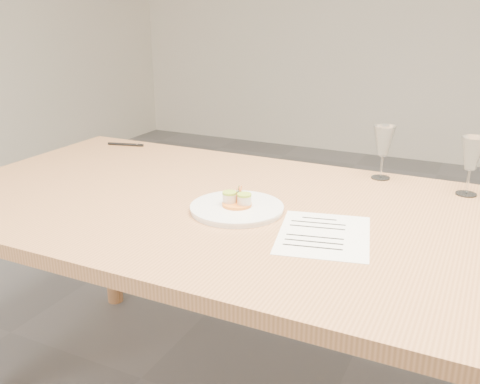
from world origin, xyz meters
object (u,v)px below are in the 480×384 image
at_px(ballpoint_pen, 126,144).
at_px(recipe_sheet, 324,235).
at_px(wine_glass_0, 384,142).
at_px(wine_glass_1, 472,155).
at_px(dining_table, 326,242).
at_px(dinner_plate, 237,207).

bearing_deg(ballpoint_pen, recipe_sheet, -41.47).
bearing_deg(recipe_sheet, ballpoint_pen, 140.03).
height_order(wine_glass_0, wine_glass_1, wine_glass_1).
distance_m(dining_table, recipe_sheet, 0.13).
xyz_separation_m(ballpoint_pen, wine_glass_1, (1.31, -0.03, 0.12)).
xyz_separation_m(ballpoint_pen, wine_glass_0, (1.04, 0.02, 0.12)).
bearing_deg(dinner_plate, dining_table, 11.54).
bearing_deg(wine_glass_0, dining_table, -96.77).
bearing_deg(recipe_sheet, wine_glass_0, 74.08).
relative_size(recipe_sheet, wine_glass_0, 1.85).
bearing_deg(wine_glass_0, wine_glass_1, -10.45).
bearing_deg(wine_glass_1, dining_table, -130.22).
height_order(dining_table, wine_glass_1, wine_glass_1).
relative_size(dining_table, wine_glass_1, 13.35).
bearing_deg(dining_table, dinner_plate, -168.46).
relative_size(dining_table, ballpoint_pen, 15.79).
bearing_deg(wine_glass_0, dinner_plate, -121.86).
distance_m(ballpoint_pen, wine_glass_1, 1.31).
xyz_separation_m(dining_table, wine_glass_1, (0.32, 0.38, 0.19)).
bearing_deg(ballpoint_pen, wine_glass_0, -13.47).
xyz_separation_m(recipe_sheet, ballpoint_pen, (-1.01, 0.52, 0.00)).
bearing_deg(wine_glass_1, ballpoint_pen, 178.52).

